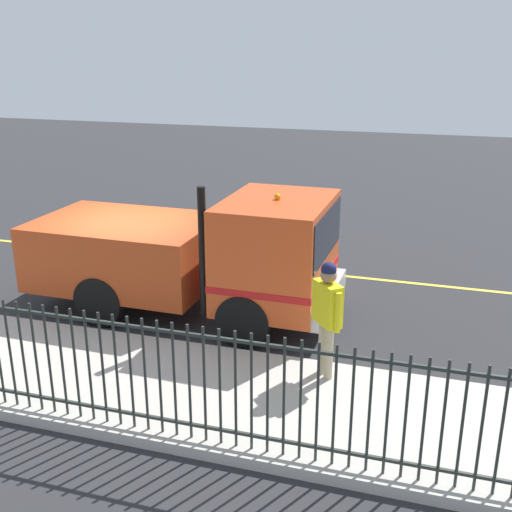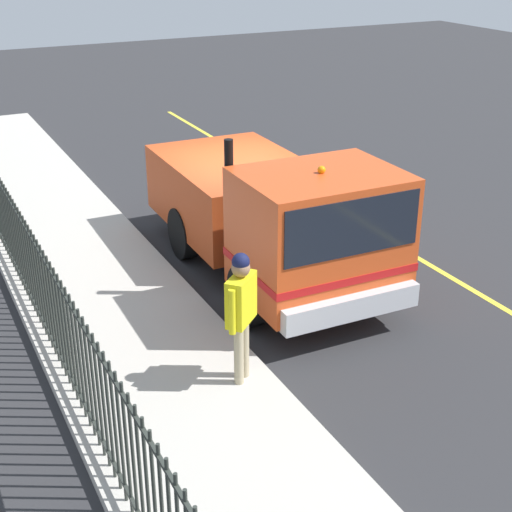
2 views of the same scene
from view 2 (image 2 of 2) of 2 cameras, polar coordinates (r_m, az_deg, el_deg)
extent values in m
plane|color=#2B2B2D|center=(14.40, -1.06, 0.84)|extent=(54.78, 54.78, 0.00)
cube|color=#B7B2A8|center=(13.46, -12.83, -1.18)|extent=(2.73, 24.90, 0.16)
cube|color=yellow|center=(15.65, 7.80, 2.58)|extent=(0.12, 22.41, 0.01)
cube|color=#D84C1E|center=(11.26, 4.88, 1.77)|extent=(2.39, 1.86, 1.90)
cube|color=black|center=(11.11, 4.95, 3.76)|extent=(2.21, 1.89, 0.84)
cube|color=#B8411A|center=(13.93, -1.57, 4.90)|extent=(2.42, 3.46, 1.26)
cube|color=silver|center=(10.84, 7.37, -3.95)|extent=(2.25, 0.24, 0.36)
cube|color=red|center=(11.42, 4.81, -0.17)|extent=(2.42, 1.88, 0.12)
cylinder|color=black|center=(12.38, 8.34, -1.06)|extent=(0.31, 0.96, 0.96)
cylinder|color=black|center=(11.42, -0.60, -3.04)|extent=(0.31, 0.96, 0.96)
cylinder|color=black|center=(14.59, 2.27, 3.17)|extent=(0.31, 0.96, 0.96)
cylinder|color=black|center=(13.78, -5.58, 1.78)|extent=(0.31, 0.96, 0.96)
sphere|color=orange|center=(10.92, 5.06, 6.62)|extent=(0.12, 0.12, 0.12)
cylinder|color=black|center=(11.59, -2.05, 3.51)|extent=(0.14, 0.14, 2.28)
cube|color=yellow|center=(9.41, -1.16, -3.37)|extent=(0.54, 0.52, 0.65)
sphere|color=#997051|center=(9.22, -1.18, -0.92)|extent=(0.24, 0.24, 0.24)
sphere|color=#14193F|center=(9.18, -1.18, -0.45)|extent=(0.23, 0.23, 0.23)
cylinder|color=tan|center=(9.72, -1.33, -7.57)|extent=(0.13, 0.13, 0.87)
cylinder|color=tan|center=(9.86, -0.91, -7.05)|extent=(0.13, 0.13, 0.87)
cylinder|color=yellow|center=(9.20, -1.85, -4.32)|extent=(0.09, 0.09, 0.61)
cylinder|color=yellow|center=(9.67, -0.49, -2.80)|extent=(0.09, 0.09, 0.61)
cylinder|color=#2D332D|center=(14.26, -19.08, 3.36)|extent=(0.04, 0.04, 1.60)
cylinder|color=#2D332D|center=(14.07, -18.95, 3.10)|extent=(0.04, 0.04, 1.60)
cylinder|color=#2D332D|center=(13.88, -18.82, 2.84)|extent=(0.04, 0.04, 1.60)
cylinder|color=#2D332D|center=(13.69, -18.68, 2.56)|extent=(0.04, 0.04, 1.60)
cylinder|color=#2D332D|center=(13.50, -18.54, 2.28)|extent=(0.04, 0.04, 1.60)
cylinder|color=#2D332D|center=(13.31, -18.39, 2.00)|extent=(0.04, 0.04, 1.60)
cylinder|color=#2D332D|center=(13.12, -18.24, 1.70)|extent=(0.04, 0.04, 1.60)
cylinder|color=#2D332D|center=(12.93, -18.09, 1.39)|extent=(0.04, 0.04, 1.60)
cylinder|color=#2D332D|center=(12.74, -17.93, 1.08)|extent=(0.04, 0.04, 1.60)
cylinder|color=#2D332D|center=(12.56, -17.77, 0.75)|extent=(0.04, 0.04, 1.60)
cylinder|color=#2D332D|center=(12.37, -17.60, 0.42)|extent=(0.04, 0.04, 1.60)
cylinder|color=#2D332D|center=(12.18, -17.43, 0.08)|extent=(0.04, 0.04, 1.60)
cylinder|color=#2D332D|center=(12.00, -17.25, -0.28)|extent=(0.04, 0.04, 1.60)
cylinder|color=#2D332D|center=(11.81, -17.06, -0.64)|extent=(0.04, 0.04, 1.60)
cylinder|color=#2D332D|center=(11.63, -16.87, -1.02)|extent=(0.04, 0.04, 1.60)
cylinder|color=#2D332D|center=(11.45, -16.68, -1.41)|extent=(0.04, 0.04, 1.60)
cylinder|color=#2D332D|center=(11.26, -16.48, -1.81)|extent=(0.04, 0.04, 1.60)
cylinder|color=#2D332D|center=(11.08, -16.27, -2.23)|extent=(0.04, 0.04, 1.60)
cylinder|color=#2D332D|center=(10.90, -16.05, -2.66)|extent=(0.04, 0.04, 1.60)
cylinder|color=#2D332D|center=(10.72, -15.82, -3.10)|extent=(0.04, 0.04, 1.60)
cylinder|color=#2D332D|center=(10.54, -15.59, -3.56)|extent=(0.04, 0.04, 1.60)
cylinder|color=#2D332D|center=(10.36, -15.35, -4.03)|extent=(0.04, 0.04, 1.60)
cylinder|color=#2D332D|center=(10.18, -15.10, -4.52)|extent=(0.04, 0.04, 1.60)
cylinder|color=#2D332D|center=(10.01, -14.85, -5.03)|extent=(0.04, 0.04, 1.60)
cylinder|color=#2D332D|center=(9.83, -14.58, -5.56)|extent=(0.04, 0.04, 1.60)
cylinder|color=#2D332D|center=(9.65, -14.30, -6.10)|extent=(0.04, 0.04, 1.60)
cylinder|color=#2D332D|center=(9.48, -14.01, -6.67)|extent=(0.04, 0.04, 1.60)
cylinder|color=#2D332D|center=(9.31, -13.71, -7.25)|extent=(0.04, 0.04, 1.60)
cylinder|color=#2D332D|center=(9.14, -13.40, -7.86)|extent=(0.04, 0.04, 1.60)
cylinder|color=#2D332D|center=(8.97, -13.07, -8.49)|extent=(0.04, 0.04, 1.60)
cylinder|color=#2D332D|center=(8.80, -12.73, -9.15)|extent=(0.04, 0.04, 1.60)
cylinder|color=#2D332D|center=(8.63, -12.38, -9.83)|extent=(0.04, 0.04, 1.60)
cylinder|color=#2D332D|center=(8.47, -12.01, -10.54)|extent=(0.04, 0.04, 1.60)
cylinder|color=#2D332D|center=(8.30, -11.63, -11.27)|extent=(0.04, 0.04, 1.60)
cylinder|color=#2D332D|center=(8.14, -11.22, -12.03)|extent=(0.04, 0.04, 1.60)
cylinder|color=#2D332D|center=(7.98, -10.80, -12.82)|extent=(0.04, 0.04, 1.60)
cylinder|color=#2D332D|center=(7.82, -10.36, -13.65)|extent=(0.04, 0.04, 1.60)
cylinder|color=#2D332D|center=(7.67, -9.90, -14.51)|extent=(0.04, 0.04, 1.60)
cylinder|color=#2D332D|center=(7.51, -9.41, -15.40)|extent=(0.04, 0.04, 1.60)
cylinder|color=#2D332D|center=(7.36, -8.90, -16.33)|extent=(0.04, 0.04, 1.60)
cylinder|color=#2D332D|center=(7.21, -8.36, -17.29)|extent=(0.04, 0.04, 1.60)
cylinder|color=#2D332D|center=(7.07, -7.80, -18.30)|extent=(0.04, 0.04, 1.60)
cube|color=#2D332D|center=(12.70, -18.48, 4.18)|extent=(0.04, 21.16, 0.04)
cube|color=#2D332D|center=(13.17, -17.75, -1.04)|extent=(0.04, 21.16, 0.04)
cone|color=orange|center=(16.51, 0.99, 5.04)|extent=(0.41, 0.41, 0.59)
camera|label=1|loc=(7.79, -64.95, 4.93)|focal=43.73mm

